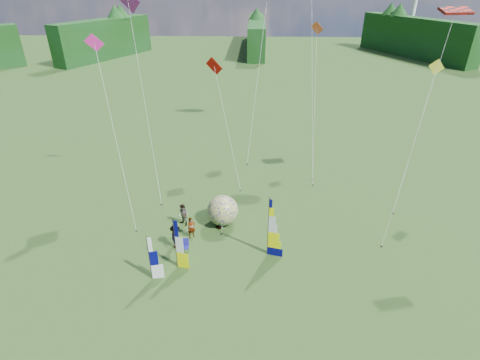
{
  "coord_description": "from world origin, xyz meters",
  "views": [
    {
      "loc": [
        -0.14,
        -17.43,
        17.26
      ],
      "look_at": [
        -1.0,
        4.0,
        5.5
      ],
      "focal_mm": 28.0,
      "sensor_mm": 36.0,
      "label": 1
    }
  ],
  "objects_px": {
    "side_banner_left": "(175,244)",
    "kite_whale": "(313,59)",
    "feather_banner_main": "(268,228)",
    "bol_inflatable": "(223,210)",
    "spectator_a": "(191,228)",
    "spectator_b": "(183,215)",
    "side_banner_far": "(149,259)",
    "spectator_c": "(175,236)",
    "spectator_d": "(218,219)",
    "camp_chair": "(185,246)"
  },
  "relations": [
    {
      "from": "spectator_a",
      "to": "spectator_c",
      "type": "xyz_separation_m",
      "value": [
        -0.95,
        -1.23,
        0.1
      ]
    },
    {
      "from": "side_banner_left",
      "to": "spectator_a",
      "type": "relative_size",
      "value": 2.26
    },
    {
      "from": "feather_banner_main",
      "to": "side_banner_far",
      "type": "height_order",
      "value": "feather_banner_main"
    },
    {
      "from": "side_banner_far",
      "to": "bol_inflatable",
      "type": "xyz_separation_m",
      "value": [
        4.09,
        6.37,
        -0.45
      ]
    },
    {
      "from": "spectator_a",
      "to": "spectator_b",
      "type": "distance_m",
      "value": 1.7
    },
    {
      "from": "feather_banner_main",
      "to": "kite_whale",
      "type": "distance_m",
      "value": 18.36
    },
    {
      "from": "spectator_a",
      "to": "side_banner_far",
      "type": "bearing_deg",
      "value": -146.48
    },
    {
      "from": "feather_banner_main",
      "to": "spectator_b",
      "type": "relative_size",
      "value": 2.47
    },
    {
      "from": "bol_inflatable",
      "to": "spectator_b",
      "type": "relative_size",
      "value": 1.31
    },
    {
      "from": "side_banner_far",
      "to": "camp_chair",
      "type": "height_order",
      "value": "side_banner_far"
    },
    {
      "from": "spectator_c",
      "to": "camp_chair",
      "type": "xyz_separation_m",
      "value": [
        0.74,
        -0.52,
        -0.44
      ]
    },
    {
      "from": "camp_chair",
      "to": "kite_whale",
      "type": "height_order",
      "value": "kite_whale"
    },
    {
      "from": "feather_banner_main",
      "to": "bol_inflatable",
      "type": "xyz_separation_m",
      "value": [
        -3.39,
        3.62,
        -1.07
      ]
    },
    {
      "from": "side_banner_left",
      "to": "feather_banner_main",
      "type": "bearing_deg",
      "value": 26.97
    },
    {
      "from": "spectator_d",
      "to": "camp_chair",
      "type": "height_order",
      "value": "spectator_d"
    },
    {
      "from": "bol_inflatable",
      "to": "camp_chair",
      "type": "bearing_deg",
      "value": -123.92
    },
    {
      "from": "feather_banner_main",
      "to": "spectator_a",
      "type": "distance_m",
      "value": 6.04
    },
    {
      "from": "spectator_b",
      "to": "feather_banner_main",
      "type": "bearing_deg",
      "value": 12.08
    },
    {
      "from": "bol_inflatable",
      "to": "spectator_c",
      "type": "bearing_deg",
      "value": -135.77
    },
    {
      "from": "side_banner_left",
      "to": "spectator_c",
      "type": "xyz_separation_m",
      "value": [
        -0.48,
        2.09,
        -0.96
      ]
    },
    {
      "from": "kite_whale",
      "to": "spectator_c",
      "type": "bearing_deg",
      "value": -150.01
    },
    {
      "from": "bol_inflatable",
      "to": "kite_whale",
      "type": "height_order",
      "value": "kite_whale"
    },
    {
      "from": "spectator_d",
      "to": "camp_chair",
      "type": "relative_size",
      "value": 1.88
    },
    {
      "from": "side_banner_far",
      "to": "feather_banner_main",
      "type": "bearing_deg",
      "value": 8.26
    },
    {
      "from": "spectator_b",
      "to": "side_banner_left",
      "type": "bearing_deg",
      "value": -46.45
    },
    {
      "from": "feather_banner_main",
      "to": "spectator_b",
      "type": "xyz_separation_m",
      "value": [
        -6.45,
        3.26,
        -1.36
      ]
    },
    {
      "from": "side_banner_far",
      "to": "spectator_a",
      "type": "relative_size",
      "value": 1.98
    },
    {
      "from": "kite_whale",
      "to": "feather_banner_main",
      "type": "bearing_deg",
      "value": -129.94
    },
    {
      "from": "bol_inflatable",
      "to": "side_banner_far",
      "type": "bearing_deg",
      "value": -122.72
    },
    {
      "from": "side_banner_left",
      "to": "spectator_b",
      "type": "relative_size",
      "value": 2.05
    },
    {
      "from": "spectator_d",
      "to": "camp_chair",
      "type": "distance_m",
      "value": 3.58
    },
    {
      "from": "spectator_a",
      "to": "kite_whale",
      "type": "relative_size",
      "value": 0.08
    },
    {
      "from": "feather_banner_main",
      "to": "bol_inflatable",
      "type": "distance_m",
      "value": 5.08
    },
    {
      "from": "spectator_b",
      "to": "camp_chair",
      "type": "xyz_separation_m",
      "value": [
        0.65,
        -3.22,
        -0.43
      ]
    },
    {
      "from": "side_banner_far",
      "to": "spectator_d",
      "type": "distance_m",
      "value": 6.84
    },
    {
      "from": "side_banner_left",
      "to": "kite_whale",
      "type": "relative_size",
      "value": 0.18
    },
    {
      "from": "feather_banner_main",
      "to": "side_banner_left",
      "type": "xyz_separation_m",
      "value": [
        -6.06,
        -1.54,
        -0.38
      ]
    },
    {
      "from": "bol_inflatable",
      "to": "spectator_a",
      "type": "height_order",
      "value": "bol_inflatable"
    },
    {
      "from": "spectator_d",
      "to": "kite_whale",
      "type": "height_order",
      "value": "kite_whale"
    },
    {
      "from": "spectator_a",
      "to": "kite_whale",
      "type": "distance_m",
      "value": 19.71
    },
    {
      "from": "feather_banner_main",
      "to": "spectator_d",
      "type": "distance_m",
      "value": 4.9
    },
    {
      "from": "spectator_b",
      "to": "spectator_d",
      "type": "bearing_deg",
      "value": 31.62
    },
    {
      "from": "spectator_b",
      "to": "spectator_c",
      "type": "xyz_separation_m",
      "value": [
        -0.09,
        -2.7,
        0.01
      ]
    },
    {
      "from": "spectator_b",
      "to": "kite_whale",
      "type": "relative_size",
      "value": 0.09
    },
    {
      "from": "spectator_c",
      "to": "spectator_d",
      "type": "height_order",
      "value": "spectator_c"
    },
    {
      "from": "spectator_b",
      "to": "bol_inflatable",
      "type": "bearing_deg",
      "value": 45.69
    },
    {
      "from": "bol_inflatable",
      "to": "spectator_a",
      "type": "bearing_deg",
      "value": -140.13
    },
    {
      "from": "side_banner_far",
      "to": "kite_whale",
      "type": "distance_m",
      "value": 23.73
    },
    {
      "from": "side_banner_far",
      "to": "spectator_b",
      "type": "distance_m",
      "value": 6.14
    },
    {
      "from": "spectator_b",
      "to": "camp_chair",
      "type": "relative_size",
      "value": 1.87
    }
  ]
}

